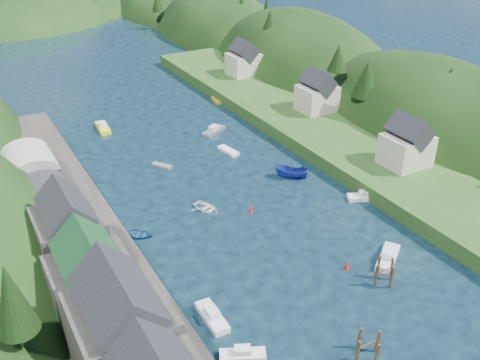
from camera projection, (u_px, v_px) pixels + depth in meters
ground at (180, 148)px, 96.70m from camera, size 600.00×600.00×0.00m
hillside_right at (300, 101)px, 138.88m from camera, size 36.00×245.56×48.00m
far_hills at (46, 48)px, 196.57m from camera, size 103.00×68.00×44.00m
hill_trees at (147, 65)px, 103.93m from camera, size 91.54×147.31×12.00m
quay_left at (98, 280)px, 62.99m from camera, size 12.00×110.00×2.00m
terrace_left_grass at (36, 298)px, 59.82m from camera, size 12.00×110.00×2.50m
quayside_buildings at (111, 318)px, 48.84m from camera, size 8.00×35.84×12.90m
boat_sheds at (39, 184)px, 74.47m from camera, size 7.00×21.00×7.50m
terrace_right at (324, 134)px, 99.43m from camera, size 16.00×120.00×2.40m
right_bank_cottages at (312, 94)px, 104.81m from camera, size 9.00×59.24×8.41m
piling_cluster_near at (367, 348)px, 53.51m from camera, size 3.08×2.88×3.38m
piling_cluster_far at (384, 274)px, 63.44m from camera, size 2.82×2.67×3.75m
channel_buoy_near at (347, 266)px, 66.10m from camera, size 0.70×0.70×1.10m
channel_buoy_far at (251, 209)px, 77.66m from camera, size 0.70×0.70×1.10m
moored_boats at (264, 240)px, 70.53m from camera, size 38.85×85.77×2.39m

